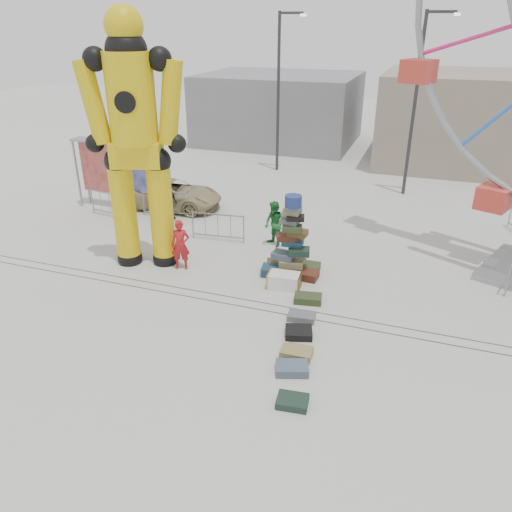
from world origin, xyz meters
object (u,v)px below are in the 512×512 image
(pedestrian_green, at_px, (274,224))
(banner_scaffold, at_px, (118,159))
(crash_test_dummy, at_px, (135,136))
(barricade_dummy_b, at_px, (166,204))
(barricade_dummy_a, at_px, (110,205))
(barricade_dummy_c, at_px, (218,227))
(pedestrian_black, at_px, (169,200))
(pedestrian_red, at_px, (180,245))
(parked_suv, at_px, (171,194))
(lamp_post_right, at_px, (418,97))
(steamer_trunk, at_px, (284,281))
(suitcase_tower, at_px, (291,253))
(lamp_post_left, at_px, (280,86))

(pedestrian_green, bearing_deg, banner_scaffold, -154.63)
(crash_test_dummy, bearing_deg, barricade_dummy_b, 91.67)
(crash_test_dummy, bearing_deg, barricade_dummy_a, 119.95)
(barricade_dummy_a, height_order, barricade_dummy_c, same)
(barricade_dummy_b, bearing_deg, pedestrian_green, -25.78)
(banner_scaffold, height_order, barricade_dummy_a, banner_scaffold)
(pedestrian_black, bearing_deg, pedestrian_red, 143.73)
(barricade_dummy_a, xyz_separation_m, pedestrian_red, (5.06, -3.35, 0.31))
(banner_scaffold, xyz_separation_m, parked_suv, (1.92, 0.87, -1.63))
(banner_scaffold, xyz_separation_m, pedestrian_black, (2.56, -0.46, -1.42))
(crash_test_dummy, relative_size, barricade_dummy_a, 4.14)
(lamp_post_right, xyz_separation_m, steamer_trunk, (-2.88, -10.88, -4.24))
(banner_scaffold, height_order, pedestrian_green, banner_scaffold)
(suitcase_tower, relative_size, barricade_dummy_c, 1.36)
(lamp_post_right, xyz_separation_m, banner_scaffold, (-11.64, -6.34, -2.22))
(pedestrian_black, bearing_deg, lamp_post_left, -82.60)
(steamer_trunk, distance_m, barricade_dummy_a, 9.38)
(steamer_trunk, relative_size, barricade_dummy_c, 0.51)
(crash_test_dummy, height_order, banner_scaffold, crash_test_dummy)
(suitcase_tower, bearing_deg, barricade_dummy_a, 158.30)
(barricade_dummy_c, height_order, parked_suv, parked_suv)
(steamer_trunk, height_order, barricade_dummy_c, barricade_dummy_c)
(barricade_dummy_b, bearing_deg, crash_test_dummy, -81.06)
(crash_test_dummy, height_order, barricade_dummy_c, crash_test_dummy)
(banner_scaffold, distance_m, parked_suv, 2.66)
(crash_test_dummy, distance_m, pedestrian_black, 5.42)
(suitcase_tower, distance_m, crash_test_dummy, 6.14)
(lamp_post_left, bearing_deg, crash_test_dummy, -93.76)
(parked_suv, bearing_deg, suitcase_tower, -127.65)
(crash_test_dummy, distance_m, steamer_trunk, 6.45)
(parked_suv, bearing_deg, banner_scaffold, 109.80)
(lamp_post_right, xyz_separation_m, parked_suv, (-9.72, -5.47, -3.86))
(lamp_post_left, relative_size, steamer_trunk, 7.82)
(pedestrian_red, xyz_separation_m, parked_suv, (-3.20, 5.26, -0.23))
(steamer_trunk, bearing_deg, barricade_dummy_c, 136.66)
(barricade_dummy_b, xyz_separation_m, parked_suv, (-0.36, 1.06, 0.08))
(parked_suv, bearing_deg, barricade_dummy_b, -165.72)
(banner_scaffold, relative_size, steamer_trunk, 4.06)
(barricade_dummy_b, height_order, pedestrian_black, pedestrian_black)
(suitcase_tower, distance_m, steamer_trunk, 1.12)
(lamp_post_left, xyz_separation_m, banner_scaffold, (-4.64, -8.34, -2.22))
(suitcase_tower, bearing_deg, pedestrian_green, 115.79)
(barricade_dummy_c, xyz_separation_m, pedestrian_red, (-0.24, -2.56, 0.31))
(barricade_dummy_a, distance_m, pedestrian_black, 2.58)
(barricade_dummy_b, bearing_deg, barricade_dummy_a, -170.13)
(pedestrian_black, height_order, parked_suv, pedestrian_black)
(barricade_dummy_c, relative_size, pedestrian_black, 1.20)
(parked_suv, bearing_deg, lamp_post_right, -65.19)
(barricade_dummy_b, relative_size, pedestrian_green, 1.18)
(lamp_post_left, distance_m, pedestrian_red, 13.25)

